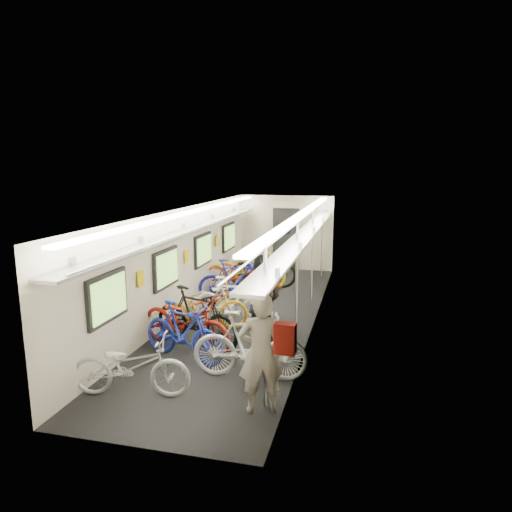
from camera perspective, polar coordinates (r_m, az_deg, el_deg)
The scene contains 16 objects.
train_car_shell at distance 10.68m, azimuth -2.05°, elevation 2.23°, with size 10.00×10.00×10.00m.
bicycle_0 at distance 7.04m, azimuth -15.36°, elevation -13.13°, with size 0.61×1.75×0.92m, color #BBBCC0.
bicycle_1 at distance 8.05m, azimuth -9.11°, elevation -9.30°, with size 0.49×1.72×1.03m, color #1A2B9F.
bicycle_2 at distance 8.46m, azimuth -8.78°, elevation -8.09°, with size 0.71×2.05×1.08m, color maroon.
bicycle_3 at distance 8.57m, azimuth -7.52°, elevation -7.60°, with size 0.53×1.89×1.13m, color black.
bicycle_4 at distance 9.43m, azimuth -6.56°, elevation -6.41°, with size 0.63×1.81×0.95m, color orange.
bicycle_5 at distance 9.64m, azimuth -2.89°, elevation -5.67°, with size 0.49×1.74×1.04m, color white.
bicycle_6 at distance 10.11m, azimuth -3.47°, elevation -5.18°, with size 0.63×1.79×0.94m, color #9E9DA2.
bicycle_7 at distance 11.18m, azimuth -2.62°, elevation -3.16°, with size 0.52×1.83×1.10m, color #1C199B.
bicycle_8 at distance 11.83m, azimuth -1.92°, elevation -2.26°, with size 0.75×2.16×1.13m, color #A13611.
bicycle_9 at distance 12.58m, azimuth 0.90°, elevation -1.52°, with size 0.52×1.84×1.11m, color black.
bicycle_10 at distance 12.61m, azimuth -0.85°, elevation -1.50°, with size 0.73×2.09×1.10m, color yellow.
bicycle_11 at distance 7.26m, azimuth -0.77°, elevation -11.15°, with size 0.52×1.84×1.11m, color silver.
passenger_near at distance 6.25m, azimuth 0.58°, elevation -12.09°, with size 0.61×0.40×1.68m, color gray.
passenger_mid at distance 8.62m, azimuth 0.62°, elevation -5.37°, with size 0.83×0.65×1.71m, color black.
backpack at distance 5.56m, azimuth 3.65°, elevation -10.26°, with size 0.26×0.14×0.38m, color #AD1A11.
Camera 1 is at (2.49, -9.44, 3.30)m, focal length 32.00 mm.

